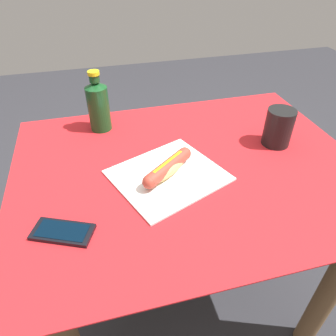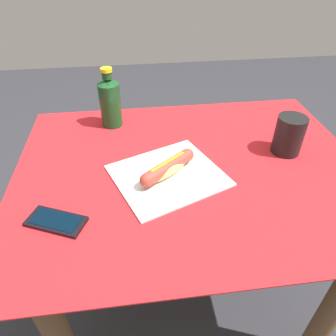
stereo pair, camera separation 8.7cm
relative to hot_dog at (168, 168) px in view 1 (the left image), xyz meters
The scene contains 7 objects.
ground_plane 0.76m from the hot_dog, 23.72° to the left, with size 6.00×6.00×0.00m, color #2D2D33.
dining_table 0.19m from the hot_dog, 23.72° to the left, with size 1.05×0.81×0.73m.
paper_wrapper 0.03m from the hot_dog, 90.00° to the left, with size 0.29×0.26×0.01m, color white.
hot_dog is the anchor object (origin of this frame).
cell_phone 0.33m from the hot_dog, 153.92° to the right, with size 0.16×0.12×0.01m.
soda_bottle 0.37m from the hot_dog, 116.65° to the left, with size 0.07×0.07×0.21m.
drinking_cup 0.40m from the hot_dog, 11.30° to the left, with size 0.09×0.09×0.12m, color black.
Camera 1 is at (-0.25, -0.70, 1.30)m, focal length 33.03 mm.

